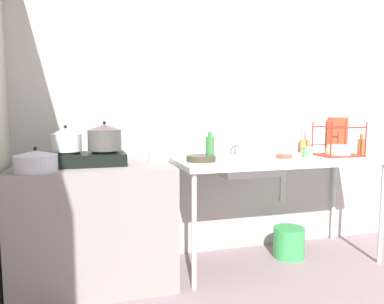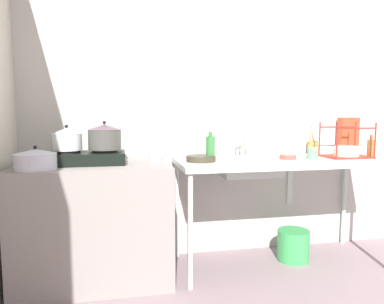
% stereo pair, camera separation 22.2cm
% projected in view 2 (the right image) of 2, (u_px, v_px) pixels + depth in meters
% --- Properties ---
extents(wall_back, '(5.22, 0.10, 2.67)m').
position_uv_depth(wall_back, '(282.00, 100.00, 3.23)').
color(wall_back, beige).
rests_on(wall_back, ground).
extents(wall_metal_strip, '(0.05, 0.01, 2.14)m').
position_uv_depth(wall_metal_strip, '(293.00, 85.00, 3.18)').
color(wall_metal_strip, silver).
extents(counter_concrete, '(1.08, 0.67, 0.86)m').
position_uv_depth(counter_concrete, '(95.00, 222.00, 2.64)').
color(counter_concrete, gray).
rests_on(counter_concrete, ground).
extents(counter_sink, '(1.66, 0.67, 0.86)m').
position_uv_depth(counter_sink, '(280.00, 166.00, 2.88)').
color(counter_sink, silver).
rests_on(counter_sink, ground).
extents(stove, '(0.54, 0.31, 0.10)m').
position_uv_depth(stove, '(87.00, 158.00, 2.58)').
color(stove, black).
rests_on(stove, counter_concrete).
extents(pot_on_left_burner, '(0.21, 0.21, 0.18)m').
position_uv_depth(pot_on_left_burner, '(67.00, 139.00, 2.54)').
color(pot_on_left_burner, silver).
rests_on(pot_on_left_burner, stove).
extents(pot_on_right_burner, '(0.24, 0.24, 0.21)m').
position_uv_depth(pot_on_right_burner, '(105.00, 137.00, 2.59)').
color(pot_on_right_burner, '#464641').
rests_on(pot_on_right_burner, stove).
extents(pot_beside_stove, '(0.27, 0.27, 0.16)m').
position_uv_depth(pot_beside_stove, '(36.00, 159.00, 2.33)').
color(pot_beside_stove, silver).
rests_on(pot_beside_stove, counter_concrete).
extents(percolator, '(0.10, 0.10, 0.15)m').
position_uv_depth(percolator, '(155.00, 152.00, 2.71)').
color(percolator, silver).
rests_on(percolator, counter_concrete).
extents(sink_basin, '(0.46, 0.30, 0.12)m').
position_uv_depth(sink_basin, '(250.00, 168.00, 2.80)').
color(sink_basin, silver).
rests_on(sink_basin, counter_sink).
extents(faucet, '(0.12, 0.07, 0.27)m').
position_uv_depth(faucet, '(245.00, 135.00, 2.91)').
color(faucet, silver).
rests_on(faucet, counter_sink).
extents(frying_pan, '(0.22, 0.22, 0.04)m').
position_uv_depth(frying_pan, '(201.00, 158.00, 2.72)').
color(frying_pan, '#3A3427').
rests_on(frying_pan, counter_sink).
extents(dish_rack, '(0.36, 0.27, 0.29)m').
position_uv_depth(dish_rack, '(346.00, 152.00, 2.97)').
color(dish_rack, red).
rests_on(dish_rack, counter_sink).
extents(cup_by_rack, '(0.09, 0.09, 0.09)m').
position_uv_depth(cup_by_rack, '(313.00, 153.00, 2.88)').
color(cup_by_rack, '#649671').
rests_on(cup_by_rack, counter_sink).
extents(small_bowl_on_drainboard, '(0.13, 0.13, 0.04)m').
position_uv_depth(small_bowl_on_drainboard, '(288.00, 157.00, 2.85)').
color(small_bowl_on_drainboard, '#B4493E').
rests_on(small_bowl_on_drainboard, counter_sink).
extents(bottle_by_sink, '(0.07, 0.07, 0.22)m').
position_uv_depth(bottle_by_sink, '(210.00, 148.00, 2.75)').
color(bottle_by_sink, '#36783B').
rests_on(bottle_by_sink, counter_sink).
extents(bottle_by_rack, '(0.06, 0.06, 0.18)m').
position_uv_depth(bottle_by_rack, '(371.00, 148.00, 2.97)').
color(bottle_by_rack, brown).
rests_on(bottle_by_rack, counter_sink).
extents(cereal_box, '(0.20, 0.09, 0.32)m').
position_uv_depth(cereal_box, '(348.00, 135.00, 3.28)').
color(cereal_box, '#C64327').
rests_on(cereal_box, counter_sink).
extents(utensil_jar, '(0.09, 0.09, 0.25)m').
position_uv_depth(utensil_jar, '(313.00, 147.00, 3.22)').
color(utensil_jar, olive).
rests_on(utensil_jar, counter_sink).
extents(bucket_on_floor, '(0.26, 0.26, 0.25)m').
position_uv_depth(bucket_on_floor, '(293.00, 245.00, 3.01)').
color(bucket_on_floor, green).
rests_on(bucket_on_floor, ground).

